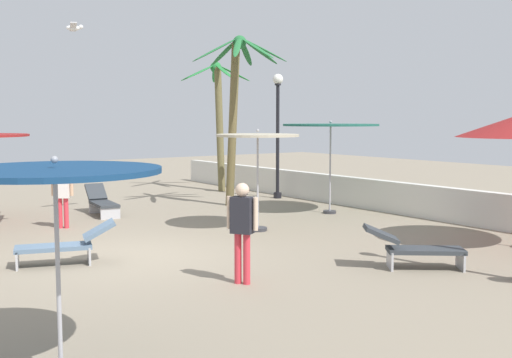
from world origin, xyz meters
TOP-DOWN VIEW (x-y plane):
  - ground_plane at (0.00, 0.00)m, footprint 56.00×56.00m
  - boundary_wall at (0.00, 8.66)m, footprint 25.20×0.30m
  - patio_umbrella_1 at (-0.84, 3.69)m, footprint 2.05×2.05m
  - patio_umbrella_2 at (4.95, -3.17)m, footprint 2.25×2.25m
  - patio_umbrella_4 at (-1.87, 7.07)m, footprint 2.79×2.79m
  - palm_tree_0 at (-8.64, 7.48)m, footprint 2.82×2.95m
  - palm_tree_1 at (-4.66, 5.61)m, footprint 2.95×2.95m
  - lamp_post_2 at (-5.53, 7.96)m, footprint 0.36×0.36m
  - lounge_chair_0 at (-5.53, 1.50)m, footprint 1.93×0.78m
  - lounge_chair_1 at (-0.07, -1.40)m, footprint 1.08×1.94m
  - lounge_chair_2 at (4.03, 3.73)m, footprint 1.58×1.78m
  - guest_0 at (-4.03, -0.13)m, footprint 0.40×0.47m
  - guest_2 at (3.04, 0.55)m, footprint 0.48×0.40m
  - seagull_0 at (-2.52, -0.25)m, footprint 1.29×0.55m

SIDE VIEW (x-z plane):
  - ground_plane at x=0.00m, z-range 0.00..0.00m
  - lounge_chair_0 at x=-5.53m, z-range -0.03..0.81m
  - lounge_chair_1 at x=-0.07m, z-range -0.01..0.81m
  - lounge_chair_2 at x=4.03m, z-range 0.00..0.81m
  - boundary_wall at x=0.00m, z-range 0.00..0.93m
  - guest_0 at x=-4.03m, z-range 0.15..1.70m
  - guest_2 at x=3.04m, z-range 0.19..1.91m
  - patio_umbrella_2 at x=4.95m, z-range 0.90..3.30m
  - patio_umbrella_1 at x=-0.84m, z-range 0.93..3.46m
  - patio_umbrella_4 at x=-1.87m, z-range 1.16..3.89m
  - lamp_post_2 at x=-5.53m, z-range 0.47..4.79m
  - palm_tree_0 at x=-8.64m, z-range 0.65..5.60m
  - palm_tree_1 at x=-4.66m, z-range 0.83..6.16m
  - seagull_0 at x=-2.52m, z-range 4.78..4.92m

